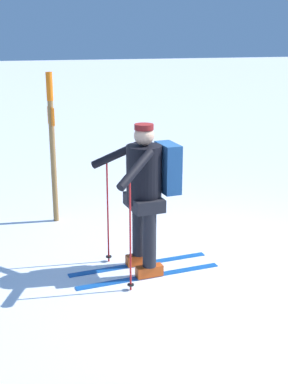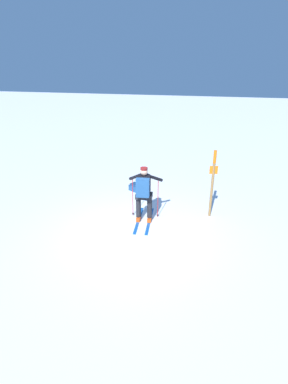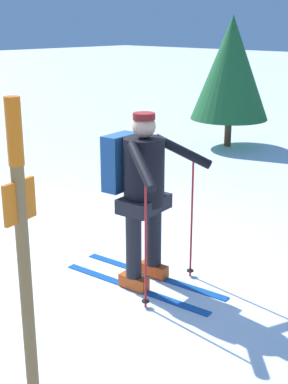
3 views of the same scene
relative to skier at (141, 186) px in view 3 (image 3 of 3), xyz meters
name	(u,v)px [view 3 (image 3 of 3)]	position (x,y,z in m)	size (l,w,h in m)	color
ground_plane	(99,259)	(0.06, 0.70, -1.00)	(80.00, 80.00, 0.00)	white
skier	(141,186)	(0.00, 0.00, 0.00)	(1.04, 1.72, 1.69)	#144C9E
trail_marker	(23,246)	(-1.89, -0.87, 0.24)	(0.24, 0.09, 2.09)	olive
pine_tree	(231,68)	(5.65, 2.90, 0.60)	(1.57, 1.57, 2.62)	#4C331E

